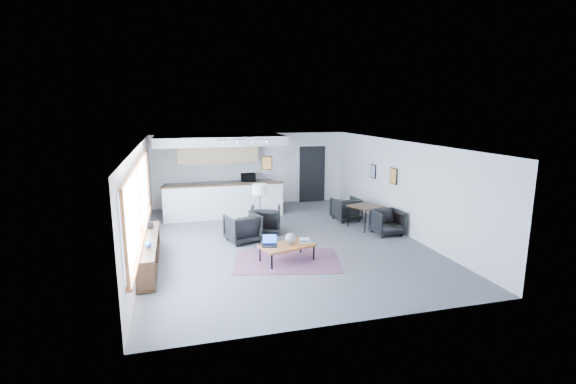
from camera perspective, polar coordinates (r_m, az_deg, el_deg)
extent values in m
cube|color=#4C4C4F|center=(11.24, -0.86, -6.73)|extent=(7.00, 9.00, 0.01)
cube|color=white|center=(10.72, -0.90, 6.65)|extent=(7.00, 9.00, 0.01)
cube|color=silver|center=(15.25, -5.06, 3.10)|extent=(7.00, 0.01, 2.60)
cube|color=silver|center=(6.78, 8.65, -7.63)|extent=(7.00, 0.01, 2.60)
cube|color=silver|center=(10.62, -19.53, -1.18)|extent=(0.01, 9.00, 2.60)
cube|color=silver|center=(12.23, 15.24, 0.67)|extent=(0.01, 9.00, 2.60)
cube|color=#8CBFFF|center=(9.70, -19.78, -1.14)|extent=(0.02, 5.80, 1.55)
cube|color=brown|center=(9.89, -19.29, -5.66)|extent=(0.10, 5.95, 0.06)
cube|color=brown|center=(9.56, -19.98, 3.54)|extent=(0.06, 5.95, 0.06)
cube|color=brown|center=(6.90, -21.41, -6.22)|extent=(0.06, 0.06, 1.60)
cube|color=brown|center=(9.70, -19.66, -1.14)|extent=(0.06, 0.06, 1.60)
cube|color=brown|center=(12.54, -18.70, 1.65)|extent=(0.06, 0.06, 1.60)
cube|color=#332012|center=(9.81, -18.48, -6.24)|extent=(0.35, 3.00, 0.05)
cube|color=#332012|center=(9.99, -18.27, -9.36)|extent=(0.35, 3.00, 0.05)
cube|color=#332012|center=(8.54, -18.87, -10.99)|extent=(0.33, 0.04, 0.55)
cube|color=#332012|center=(9.90, -18.37, -7.84)|extent=(0.33, 0.04, 0.55)
cube|color=#332012|center=(11.28, -18.00, -5.46)|extent=(0.33, 0.04, 0.55)
cube|color=#3359A5|center=(8.74, -18.75, -11.56)|extent=(0.18, 0.04, 0.20)
cube|color=silver|center=(8.89, -18.69, -11.08)|extent=(0.18, 0.04, 0.22)
cube|color=maroon|center=(9.05, -18.63, -10.62)|extent=(0.18, 0.04, 0.24)
cube|color=#332012|center=(9.21, -18.56, -10.34)|extent=(0.18, 0.04, 0.20)
cube|color=#3359A5|center=(9.37, -18.51, -9.91)|extent=(0.18, 0.04, 0.22)
cube|color=silver|center=(9.52, -18.46, -9.49)|extent=(0.18, 0.04, 0.24)
cube|color=maroon|center=(9.69, -18.40, -9.25)|extent=(0.18, 0.04, 0.20)
cube|color=#332012|center=(9.84, -18.35, -8.85)|extent=(0.18, 0.04, 0.22)
cube|color=#3359A5|center=(10.00, -18.31, -8.46)|extent=(0.18, 0.03, 0.24)
cube|color=silver|center=(10.17, -18.25, -8.25)|extent=(0.18, 0.03, 0.20)
cube|color=maroon|center=(10.32, -18.21, -7.89)|extent=(0.18, 0.03, 0.22)
cube|color=#332012|center=(10.48, -18.17, -7.53)|extent=(0.18, 0.04, 0.24)
cube|color=black|center=(10.54, -18.29, -4.36)|extent=(0.14, 0.02, 0.18)
sphere|color=#264C99|center=(9.21, -18.59, -6.78)|extent=(0.14, 0.14, 0.14)
cube|color=white|center=(13.46, -8.68, -1.36)|extent=(3.80, 0.25, 1.10)
cube|color=#332012|center=(13.35, -8.75, 0.99)|extent=(3.85, 0.32, 0.04)
cube|color=white|center=(14.89, -9.31, -0.54)|extent=(3.80, 0.60, 0.90)
cube|color=#2D2D2D|center=(14.80, -9.37, 1.21)|extent=(3.82, 0.62, 0.04)
cube|color=tan|center=(14.80, -9.56, 5.27)|extent=(2.80, 0.35, 0.70)
cube|color=white|center=(14.07, -9.34, 7.01)|extent=(4.20, 1.80, 0.30)
cube|color=black|center=(13.48, -2.91, 3.96)|extent=(0.35, 0.03, 0.45)
cube|color=orange|center=(13.47, -2.89, 3.96)|extent=(0.30, 0.01, 0.40)
cube|color=black|center=(15.77, 3.27, 2.48)|extent=(1.00, 0.12, 2.10)
cube|color=white|center=(15.62, 1.45, 2.41)|extent=(0.06, 0.10, 2.10)
cube|color=white|center=(15.95, 5.03, 2.55)|extent=(0.06, 0.10, 2.10)
cube|color=white|center=(15.65, 3.30, 6.36)|extent=(1.10, 0.10, 0.06)
cube|color=silver|center=(12.75, -5.99, 7.15)|extent=(1.60, 0.04, 0.04)
cylinder|color=silver|center=(12.67, -8.91, 6.68)|extent=(0.07, 0.07, 0.09)
cylinder|color=silver|center=(12.73, -6.88, 6.76)|extent=(0.07, 0.07, 0.09)
cylinder|color=silver|center=(12.80, -4.87, 6.83)|extent=(0.07, 0.07, 0.09)
cylinder|color=silver|center=(12.89, -2.89, 6.88)|extent=(0.07, 0.07, 0.09)
cube|color=black|center=(12.52, 14.25, 2.12)|extent=(0.03, 0.38, 0.48)
cube|color=orange|center=(12.51, 14.19, 2.12)|extent=(0.00, 0.32, 0.42)
cube|color=black|center=(13.66, 11.58, 2.78)|extent=(0.03, 0.34, 0.44)
cube|color=#859FC5|center=(13.65, 11.53, 2.78)|extent=(0.00, 0.28, 0.38)
cube|color=#522D40|center=(9.83, -0.14, -9.38)|extent=(2.73, 2.15, 0.01)
cube|color=brown|center=(9.71, -0.14, -7.35)|extent=(1.35, 0.96, 0.05)
cube|color=black|center=(9.28, -2.24, -9.55)|extent=(0.03, 0.03, 0.35)
cube|color=black|center=(9.74, -3.85, -8.52)|extent=(0.03, 0.03, 0.35)
cube|color=black|center=(9.84, 3.54, -8.32)|extent=(0.03, 0.03, 0.35)
cube|color=black|center=(10.28, 1.75, -7.43)|extent=(0.03, 0.03, 0.35)
cube|color=black|center=(9.49, 0.74, -7.98)|extent=(1.12, 0.35, 0.03)
cube|color=black|center=(9.94, -0.98, -7.06)|extent=(1.12, 0.35, 0.03)
cube|color=black|center=(9.62, -2.54, -7.34)|extent=(0.39, 0.32, 0.02)
cube|color=black|center=(9.70, -2.53, -6.40)|extent=(0.35, 0.14, 0.23)
cube|color=blue|center=(9.69, -2.53, -6.41)|extent=(0.32, 0.12, 0.20)
sphere|color=gray|center=(9.70, 0.36, -6.40)|extent=(0.26, 0.26, 0.26)
cube|color=silver|center=(9.90, 2.33, -6.74)|extent=(0.32, 0.28, 0.03)
cube|color=#3359A5|center=(9.89, 2.33, -6.58)|extent=(0.29, 0.25, 0.03)
cube|color=silver|center=(9.87, 2.28, -6.46)|extent=(0.26, 0.23, 0.03)
cube|color=#E5590C|center=(9.48, 0.97, -7.65)|extent=(0.11, 0.11, 0.01)
imported|color=black|center=(11.13, -6.24, -4.73)|extent=(0.98, 0.94, 0.83)
imported|color=black|center=(11.87, -3.09, -3.62)|extent=(0.98, 0.95, 0.84)
cylinder|color=black|center=(11.78, -3.78, -5.80)|extent=(0.30, 0.30, 0.03)
cylinder|color=black|center=(11.62, -3.82, -2.89)|extent=(0.03, 0.03, 1.22)
cylinder|color=#EEE6C4|center=(11.47, -3.87, 0.39)|extent=(0.49, 0.49, 0.27)
cube|color=#332012|center=(12.45, 10.62, -1.92)|extent=(1.02, 1.02, 0.04)
cylinder|color=black|center=(12.04, 10.52, -4.05)|extent=(0.05, 0.05, 0.65)
cylinder|color=black|center=(12.55, 8.24, -3.35)|extent=(0.05, 0.05, 0.65)
cylinder|color=black|center=(12.54, 12.89, -3.53)|extent=(0.05, 0.05, 0.65)
cylinder|color=black|center=(13.03, 10.61, -2.88)|extent=(0.05, 0.05, 0.65)
imported|color=black|center=(12.03, 13.42, -4.16)|extent=(0.65, 0.61, 0.66)
imported|color=black|center=(13.31, 7.94, -2.42)|extent=(0.72, 0.68, 0.68)
imported|color=black|center=(14.90, -5.48, 2.12)|extent=(0.51, 0.29, 0.34)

